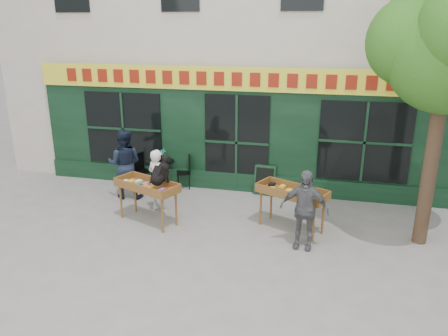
{
  "coord_description": "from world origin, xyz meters",
  "views": [
    {
      "loc": [
        2.21,
        -8.56,
        4.31
      ],
      "look_at": [
        0.08,
        0.5,
        1.23
      ],
      "focal_mm": 35.0,
      "sensor_mm": 36.0,
      "label": 1
    }
  ],
  "objects": [
    {
      "name": "bistro_chair_left",
      "position": [
        -2.63,
        2.05,
        0.56
      ],
      "size": [
        0.48,
        0.48,
        0.95
      ],
      "rotation": [
        0.0,
        0.0,
        1.14
      ],
      "color": "black",
      "rests_on": "ground"
    },
    {
      "name": "bistro_table",
      "position": [
        -2.0,
        2.11,
        0.54
      ],
      "size": [
        0.6,
        0.6,
        0.76
      ],
      "color": "black",
      "rests_on": "ground"
    },
    {
      "name": "bistro_chair_right",
      "position": [
        -1.36,
        2.19,
        0.56
      ],
      "size": [
        0.47,
        0.46,
        0.95
      ],
      "rotation": [
        0.0,
        0.0,
        -1.21
      ],
      "color": "black",
      "rests_on": "ground"
    },
    {
      "name": "man_right",
      "position": [
        1.94,
        -0.47,
        0.82
      ],
      "size": [
        0.99,
        0.48,
        1.64
      ],
      "primitive_type": "imported",
      "rotation": [
        0.0,
        0.0,
        -0.08
      ],
      "color": "#505055",
      "rests_on": "ground"
    },
    {
      "name": "chalkboard",
      "position": [
        0.78,
        2.19,
        0.4
      ],
      "size": [
        0.58,
        0.25,
        0.79
      ],
      "rotation": [
        0.0,
        0.0,
        -0.1
      ],
      "color": "black",
      "rests_on": "ground"
    },
    {
      "name": "book_cart_right",
      "position": [
        1.64,
        0.28,
        0.82
      ],
      "size": [
        1.62,
        1.19,
        0.99
      ],
      "rotation": [
        0.0,
        0.0,
        -0.43
      ],
      "color": "brown",
      "rests_on": "ground"
    },
    {
      "name": "book_cart_center",
      "position": [
        -1.56,
        -0.07,
        0.82
      ],
      "size": [
        1.62,
        1.14,
        0.99
      ],
      "rotation": [
        0.0,
        0.0,
        -0.39
      ],
      "color": "brown",
      "rests_on": "ground"
    },
    {
      "name": "ground",
      "position": [
        0.0,
        0.0,
        0.0
      ],
      "size": [
        80.0,
        80.0,
        0.0
      ],
      "primitive_type": "plane",
      "color": "slate",
      "rests_on": "ground"
    },
    {
      "name": "woman",
      "position": [
        -1.56,
        0.58,
        0.77
      ],
      "size": [
        0.66,
        0.55,
        1.53
      ],
      "primitive_type": "imported",
      "rotation": [
        0.0,
        0.0,
        2.75
      ],
      "color": "white",
      "rests_on": "ground"
    },
    {
      "name": "building",
      "position": [
        0.0,
        5.97,
        4.97
      ],
      "size": [
        14.0,
        7.26,
        10.0
      ],
      "color": "beige",
      "rests_on": "ground"
    },
    {
      "name": "man_left",
      "position": [
        -2.7,
        1.21,
        0.91
      ],
      "size": [
        0.99,
        0.84,
        1.82
      ],
      "primitive_type": "imported",
      "rotation": [
        0.0,
        0.0,
        3.32
      ],
      "color": "black",
      "rests_on": "ground"
    },
    {
      "name": "potted_plant",
      "position": [
        -2.0,
        2.11,
        0.93
      ],
      "size": [
        0.19,
        0.15,
        0.33
      ],
      "primitive_type": "imported",
      "rotation": [
        0.0,
        0.0,
        -0.17
      ],
      "color": "gray",
      "rests_on": "bistro_table"
    },
    {
      "name": "dog",
      "position": [
        -1.21,
        -0.12,
        1.29
      ],
      "size": [
        0.54,
        0.68,
        0.6
      ],
      "primitive_type": null,
      "rotation": [
        0.0,
        0.0,
        -0.39
      ],
      "color": "black",
      "rests_on": "book_cart_center"
    }
  ]
}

